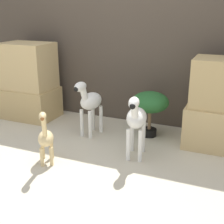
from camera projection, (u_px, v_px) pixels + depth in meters
ground_plane at (66, 172)px, 2.89m from camera, size 14.00×14.00×0.00m
wall_back at (127, 36)px, 3.91m from camera, size 6.40×0.08×2.20m
rock_pillar_left at (29, 82)px, 4.19m from camera, size 0.70×0.52×1.01m
rock_pillar_right at (221, 107)px, 3.29m from camera, size 0.70×0.52×0.96m
zebra_right at (136, 119)px, 3.05m from camera, size 0.25×0.47×0.68m
zebra_left at (90, 102)px, 3.60m from camera, size 0.24×0.47×0.68m
giraffe_figurine at (46, 138)px, 2.98m from camera, size 0.28×0.36×0.58m
potted_palm_front at (150, 104)px, 3.59m from camera, size 0.43×0.43×0.53m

